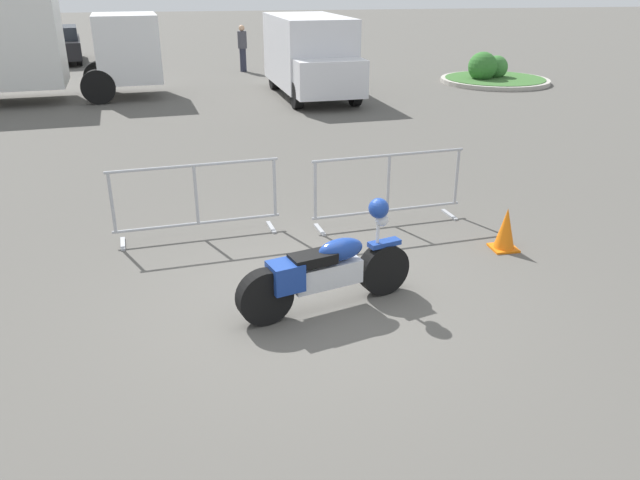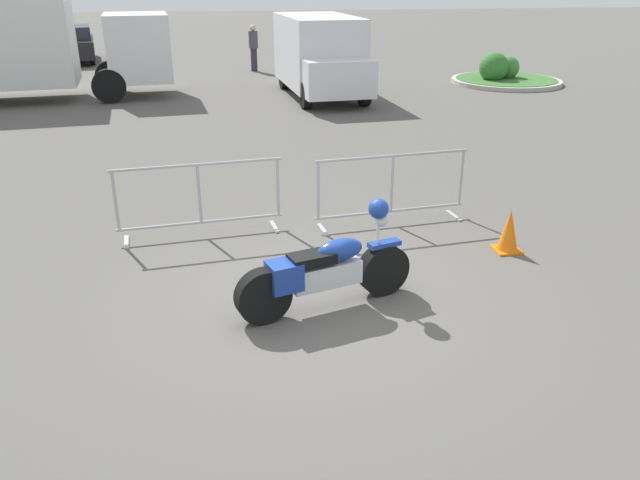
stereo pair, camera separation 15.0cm
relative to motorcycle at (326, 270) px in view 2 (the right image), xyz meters
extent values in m
plane|color=#54514C|center=(-0.13, 0.16, -0.45)|extent=(120.00, 120.00, 0.00)
cylinder|color=black|center=(0.71, 0.21, -0.15)|extent=(0.64, 0.34, 0.61)
cylinder|color=black|center=(-0.71, -0.21, -0.15)|extent=(0.64, 0.34, 0.61)
cube|color=silver|center=(0.00, 0.00, -0.05)|extent=(0.84, 0.45, 0.27)
ellipsoid|color=navy|center=(0.17, 0.05, 0.22)|extent=(0.59, 0.39, 0.25)
cube|color=black|center=(-0.17, -0.05, 0.18)|extent=(0.55, 0.40, 0.12)
cube|color=navy|center=(-0.48, -0.14, 0.05)|extent=(0.42, 0.39, 0.31)
cube|color=navy|center=(0.71, 0.21, 0.18)|extent=(0.41, 0.24, 0.06)
cylinder|color=silver|center=(0.62, 0.18, 0.31)|extent=(0.05, 0.05, 0.43)
sphere|color=silver|center=(0.67, 0.20, 0.48)|extent=(0.15, 0.15, 0.15)
sphere|color=navy|center=(0.62, 0.18, 0.62)|extent=(0.23, 0.23, 0.23)
cylinder|color=#9EA0A5|center=(-1.39, 2.34, 0.60)|extent=(2.34, 0.30, 0.04)
cylinder|color=#9EA0A5|center=(-1.39, 2.34, -0.25)|extent=(2.34, 0.30, 0.04)
cylinder|color=#9EA0A5|center=(-2.51, 2.22, 0.17)|extent=(0.05, 0.05, 0.85)
cylinder|color=#9EA0A5|center=(-1.39, 2.34, 0.17)|extent=(0.05, 0.05, 0.85)
cylinder|color=#9EA0A5|center=(-0.27, 2.47, 0.17)|extent=(0.05, 0.05, 0.85)
cube|color=#9EA0A5|center=(-2.44, 2.23, -0.44)|extent=(0.11, 0.44, 0.03)
cube|color=#9EA0A5|center=(-0.34, 2.46, -0.44)|extent=(0.11, 0.44, 0.03)
cylinder|color=#9EA0A5|center=(1.39, 2.34, 0.60)|extent=(2.34, 0.30, 0.04)
cylinder|color=#9EA0A5|center=(1.39, 2.34, -0.25)|extent=(2.34, 0.30, 0.04)
cylinder|color=#9EA0A5|center=(0.28, 2.22, 0.17)|extent=(0.05, 0.05, 0.85)
cylinder|color=#9EA0A5|center=(1.39, 2.34, 0.17)|extent=(0.05, 0.05, 0.85)
cylinder|color=#9EA0A5|center=(2.51, 2.47, 0.17)|extent=(0.05, 0.05, 0.85)
cube|color=#9EA0A5|center=(0.35, 2.23, -0.44)|extent=(0.11, 0.44, 0.03)
cube|color=#9EA0A5|center=(2.44, 2.46, -0.44)|extent=(0.11, 0.44, 0.03)
cube|color=silver|center=(-3.26, 13.90, 0.98)|extent=(2.03, 2.37, 1.90)
cylinder|color=black|center=(-4.29, 14.76, 0.03)|extent=(0.98, 0.38, 0.96)
cylinder|color=black|center=(-4.08, 12.84, 0.03)|extent=(0.98, 0.38, 0.96)
cube|color=silver|center=(2.07, 13.25, 0.86)|extent=(2.29, 4.23, 2.00)
cube|color=silver|center=(2.25, 10.75, 0.39)|extent=(1.96, 1.03, 1.00)
cylinder|color=black|center=(3.06, 11.21, -0.09)|extent=(0.29, 0.74, 0.72)
cylinder|color=black|center=(1.38, 11.09, -0.09)|extent=(0.29, 0.74, 0.72)
cylinder|color=black|center=(2.82, 14.50, -0.09)|extent=(0.29, 0.74, 0.72)
cylinder|color=black|center=(1.14, 14.38, -0.09)|extent=(0.29, 0.74, 0.72)
cube|color=#236B38|center=(-9.57, 23.18, 0.18)|extent=(2.52, 4.67, 0.72)
cube|color=#1E232B|center=(-9.54, 23.03, 0.79)|extent=(2.01, 2.51, 0.52)
cylinder|color=black|center=(-9.06, 24.71, -0.12)|extent=(0.33, 0.69, 0.66)
cylinder|color=black|center=(-8.59, 21.91, -0.12)|extent=(0.33, 0.69, 0.66)
cube|color=black|center=(-6.92, 22.59, 0.15)|extent=(2.43, 4.51, 0.70)
cube|color=#1E232B|center=(-6.89, 22.44, 0.75)|extent=(1.95, 2.43, 0.50)
cylinder|color=black|center=(-7.87, 23.82, -0.13)|extent=(0.32, 0.67, 0.64)
cylinder|color=black|center=(-6.43, 24.06, -0.13)|extent=(0.32, 0.67, 0.64)
cylinder|color=black|center=(-7.41, 21.11, -0.13)|extent=(0.32, 0.67, 0.64)
cylinder|color=black|center=(-5.97, 21.36, -0.13)|extent=(0.32, 0.67, 0.64)
cylinder|color=#262838|center=(0.45, 18.52, -0.03)|extent=(0.33, 0.33, 0.85)
cylinder|color=#3F3F47|center=(0.45, 18.52, 0.71)|extent=(0.46, 0.46, 0.62)
sphere|color=tan|center=(0.45, 18.52, 1.13)|extent=(0.22, 0.22, 0.22)
cylinder|color=#ADA89E|center=(8.73, 14.26, -0.38)|extent=(3.66, 3.66, 0.14)
cylinder|color=#38662D|center=(8.73, 14.26, -0.30)|extent=(3.37, 3.37, 0.02)
sphere|color=#3D7A38|center=(8.88, 14.56, 0.02)|extent=(0.79, 0.79, 0.79)
sphere|color=#33702D|center=(8.23, 14.25, 0.10)|extent=(0.97, 0.97, 0.97)
cube|color=orange|center=(2.69, 1.12, -0.44)|extent=(0.34, 0.34, 0.03)
cone|color=orange|center=(2.69, 1.12, -0.14)|extent=(0.28, 0.28, 0.56)
camera|label=1|loc=(-1.22, -6.06, 3.02)|focal=35.00mm
camera|label=2|loc=(-1.07, -6.08, 3.02)|focal=35.00mm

